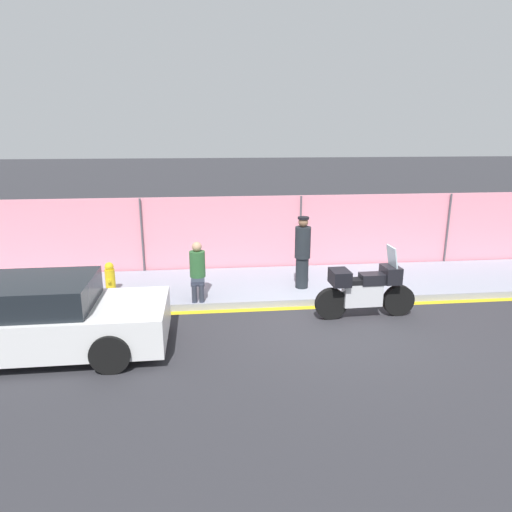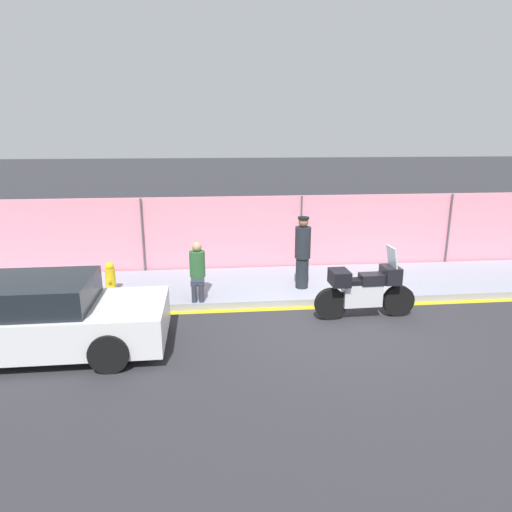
{
  "view_description": "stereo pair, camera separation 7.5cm",
  "coord_description": "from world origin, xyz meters",
  "px_view_note": "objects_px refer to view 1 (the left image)",
  "views": [
    {
      "loc": [
        -2.49,
        -8.15,
        3.72
      ],
      "look_at": [
        -1.41,
        1.82,
        0.98
      ],
      "focal_mm": 32.0,
      "sensor_mm": 36.0,
      "label": 1
    },
    {
      "loc": [
        -2.42,
        -8.15,
        3.72
      ],
      "look_at": [
        -1.41,
        1.82,
        0.98
      ],
      "focal_mm": 32.0,
      "sensor_mm": 36.0,
      "label": 2
    }
  ],
  "objects_px": {
    "officer_standing": "(303,252)",
    "parked_car_right_down_street": "(32,319)",
    "fire_hydrant": "(110,277)",
    "person_seated_on_curb": "(197,267)",
    "motorcycle": "(365,289)"
  },
  "relations": [
    {
      "from": "officer_standing",
      "to": "person_seated_on_curb",
      "type": "bearing_deg",
      "value": -171.1
    },
    {
      "from": "person_seated_on_curb",
      "to": "officer_standing",
      "type": "bearing_deg",
      "value": 8.9
    },
    {
      "from": "officer_standing",
      "to": "parked_car_right_down_street",
      "type": "distance_m",
      "value": 5.77
    },
    {
      "from": "motorcycle",
      "to": "fire_hydrant",
      "type": "relative_size",
      "value": 3.04
    },
    {
      "from": "officer_standing",
      "to": "fire_hydrant",
      "type": "bearing_deg",
      "value": 177.35
    },
    {
      "from": "motorcycle",
      "to": "fire_hydrant",
      "type": "xyz_separation_m",
      "value": [
        -5.42,
        1.74,
        -0.11
      ]
    },
    {
      "from": "motorcycle",
      "to": "fire_hydrant",
      "type": "bearing_deg",
      "value": 160.75
    },
    {
      "from": "fire_hydrant",
      "to": "person_seated_on_curb",
      "type": "bearing_deg",
      "value": -16.21
    },
    {
      "from": "person_seated_on_curb",
      "to": "fire_hydrant",
      "type": "relative_size",
      "value": 1.8
    },
    {
      "from": "person_seated_on_curb",
      "to": "fire_hydrant",
      "type": "distance_m",
      "value": 2.12
    },
    {
      "from": "officer_standing",
      "to": "person_seated_on_curb",
      "type": "xyz_separation_m",
      "value": [
        -2.42,
        -0.38,
        -0.18
      ]
    },
    {
      "from": "officer_standing",
      "to": "parked_car_right_down_street",
      "type": "height_order",
      "value": "officer_standing"
    },
    {
      "from": "motorcycle",
      "to": "parked_car_right_down_street",
      "type": "height_order",
      "value": "motorcycle"
    },
    {
      "from": "person_seated_on_curb",
      "to": "parked_car_right_down_street",
      "type": "xyz_separation_m",
      "value": [
        -2.78,
        -2.08,
        -0.2
      ]
    },
    {
      "from": "person_seated_on_curb",
      "to": "parked_car_right_down_street",
      "type": "height_order",
      "value": "person_seated_on_curb"
    }
  ]
}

